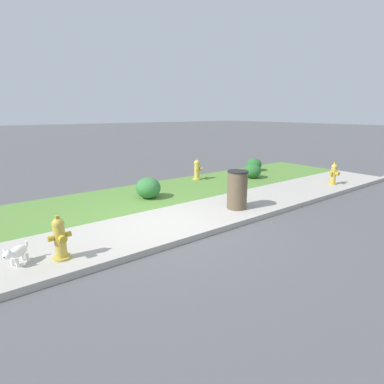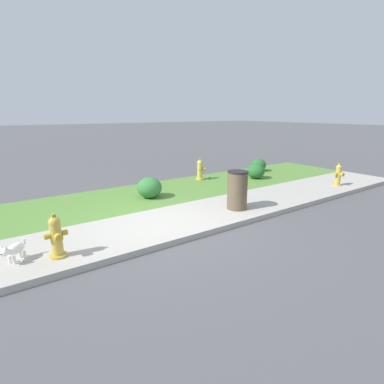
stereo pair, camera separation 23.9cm
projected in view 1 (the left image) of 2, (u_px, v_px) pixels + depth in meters
name	position (u px, v px, depth m)	size (l,w,h in m)	color
ground_plane	(163.00, 224.00, 6.46)	(120.00, 120.00, 0.00)	#515154
sidewalk_pavement	(163.00, 224.00, 6.46)	(18.00, 1.92, 0.01)	#ADA89E
grass_verge	(119.00, 200.00, 8.24)	(18.00, 2.70, 0.01)	#568438
street_curb	(192.00, 237.00, 5.64)	(18.00, 0.16, 0.12)	#ADA89E
fire_hydrant_at_driveway	(197.00, 170.00, 10.63)	(0.34, 0.36, 0.75)	gold
fire_hydrant_far_end	(334.00, 174.00, 9.89)	(0.36, 0.33, 0.74)	gold
fire_hydrant_across_street	(60.00, 239.00, 4.81)	(0.37, 0.34, 0.76)	gold
small_white_dog	(16.00, 253.00, 4.66)	(0.40, 0.35, 0.37)	white
trash_bin	(237.00, 190.00, 7.37)	(0.51, 0.51, 0.96)	brown
shrub_bush_near_lamp	(148.00, 188.00, 8.33)	(0.69, 0.69, 0.59)	#337538
shrub_bush_mid_verge	(254.00, 165.00, 12.28)	(0.61, 0.61, 0.52)	#28662D
shrub_bush_far_verge	(252.00, 171.00, 10.90)	(0.63, 0.63, 0.54)	#28662D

